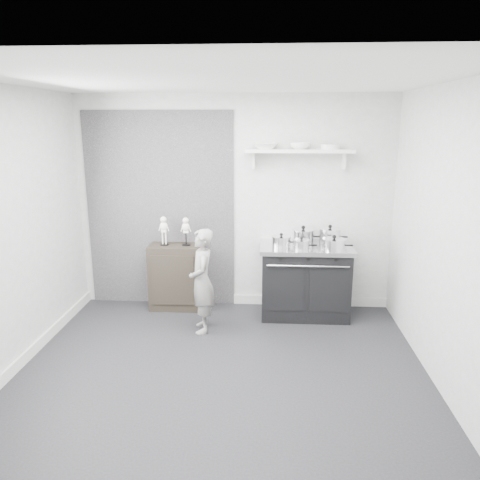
% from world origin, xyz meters
% --- Properties ---
extents(ground, '(4.00, 4.00, 0.00)m').
position_xyz_m(ground, '(0.00, 0.00, 0.00)').
color(ground, black).
rests_on(ground, ground).
extents(room_shell, '(4.02, 3.62, 2.71)m').
position_xyz_m(room_shell, '(-0.09, 0.15, 1.64)').
color(room_shell, '#AFAFAD').
rests_on(room_shell, ground).
extents(wall_shelf, '(1.30, 0.26, 0.24)m').
position_xyz_m(wall_shelf, '(0.80, 1.68, 2.01)').
color(wall_shelf, silver).
rests_on(wall_shelf, room_shell).
extents(stove, '(1.12, 0.70, 0.90)m').
position_xyz_m(stove, '(0.91, 1.48, 0.45)').
color(stove, black).
rests_on(stove, ground).
extents(side_cabinet, '(0.65, 0.38, 0.84)m').
position_xyz_m(side_cabinet, '(-0.74, 1.61, 0.42)').
color(side_cabinet, black).
rests_on(side_cabinet, ground).
extents(child, '(0.36, 0.49, 1.21)m').
position_xyz_m(child, '(-0.30, 0.94, 0.60)').
color(child, gray).
rests_on(child, ground).
extents(pot_front_left, '(0.32, 0.23, 0.17)m').
position_xyz_m(pot_front_left, '(0.60, 1.40, 0.96)').
color(pot_front_left, silver).
rests_on(pot_front_left, stove).
extents(pot_back_left, '(0.37, 0.28, 0.21)m').
position_xyz_m(pot_back_left, '(0.88, 1.63, 0.98)').
color(pot_back_left, silver).
rests_on(pot_back_left, stove).
extents(pot_back_right, '(0.35, 0.27, 0.24)m').
position_xyz_m(pot_back_right, '(1.20, 1.57, 1.00)').
color(pot_back_right, silver).
rests_on(pot_back_right, stove).
extents(pot_front_right, '(0.35, 0.27, 0.18)m').
position_xyz_m(pot_front_right, '(1.21, 1.28, 0.97)').
color(pot_front_right, silver).
rests_on(pot_front_right, stove).
extents(pot_front_center, '(0.28, 0.19, 0.15)m').
position_xyz_m(pot_front_center, '(0.84, 1.30, 0.96)').
color(pot_front_center, silver).
rests_on(pot_front_center, stove).
extents(skeleton_full, '(0.12, 0.08, 0.42)m').
position_xyz_m(skeleton_full, '(-0.87, 1.61, 1.05)').
color(skeleton_full, white).
rests_on(skeleton_full, side_cabinet).
extents(skeleton_torso, '(0.12, 0.07, 0.41)m').
position_xyz_m(skeleton_torso, '(-0.59, 1.61, 1.05)').
color(skeleton_torso, white).
rests_on(skeleton_torso, side_cabinet).
extents(bowl_large, '(0.31, 0.31, 0.08)m').
position_xyz_m(bowl_large, '(0.39, 1.67, 2.08)').
color(bowl_large, white).
rests_on(bowl_large, wall_shelf).
extents(bowl_small, '(0.25, 0.25, 0.08)m').
position_xyz_m(bowl_small, '(0.81, 1.67, 2.08)').
color(bowl_small, white).
rests_on(bowl_small, wall_shelf).
extents(plate_stack, '(0.24, 0.24, 0.06)m').
position_xyz_m(plate_stack, '(1.17, 1.67, 2.07)').
color(plate_stack, silver).
rests_on(plate_stack, wall_shelf).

